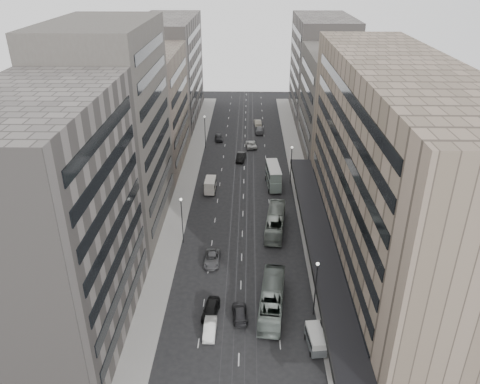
# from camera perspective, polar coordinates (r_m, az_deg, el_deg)

# --- Properties ---
(ground) EXTENTS (220.00, 220.00, 0.00)m
(ground) POSITION_cam_1_polar(r_m,az_deg,el_deg) (67.96, 0.09, -11.79)
(ground) COLOR black
(ground) RESTS_ON ground
(sidewalk_right) EXTENTS (4.00, 125.00, 0.15)m
(sidewalk_right) POSITION_cam_1_polar(r_m,az_deg,el_deg) (100.65, 7.33, 1.66)
(sidewalk_right) COLOR gray
(sidewalk_right) RESTS_ON ground
(sidewalk_left) EXTENTS (4.00, 125.00, 0.15)m
(sidewalk_left) POSITION_cam_1_polar(r_m,az_deg,el_deg) (100.87, -6.36, 1.78)
(sidewalk_left) COLOR gray
(sidewalk_left) RESTS_ON ground
(department_store) EXTENTS (19.20, 60.00, 30.00)m
(department_store) POSITION_cam_1_polar(r_m,az_deg,el_deg) (70.10, 18.06, 2.35)
(department_store) COLOR gray
(department_store) RESTS_ON ground
(building_right_mid) EXTENTS (15.00, 28.00, 24.00)m
(building_right_mid) POSITION_cam_1_polar(r_m,az_deg,el_deg) (111.38, 11.91, 10.34)
(building_right_mid) COLOR #4A4540
(building_right_mid) RESTS_ON ground
(building_right_far) EXTENTS (15.00, 32.00, 28.00)m
(building_right_far) POSITION_cam_1_polar(r_m,az_deg,el_deg) (139.65, 9.88, 14.62)
(building_right_far) COLOR slate
(building_right_far) RESTS_ON ground
(building_left_a) EXTENTS (15.00, 28.00, 30.00)m
(building_left_a) POSITION_cam_1_polar(r_m,az_deg,el_deg) (57.36, -22.12, -3.89)
(building_left_a) COLOR slate
(building_left_a) RESTS_ON ground
(building_left_b) EXTENTS (15.00, 26.00, 34.00)m
(building_left_b) POSITION_cam_1_polar(r_m,az_deg,el_deg) (79.71, -15.42, 7.22)
(building_left_b) COLOR #4A4540
(building_left_b) RESTS_ON ground
(building_left_c) EXTENTS (15.00, 28.00, 25.00)m
(building_left_c) POSITION_cam_1_polar(r_m,az_deg,el_deg) (105.97, -11.32, 9.85)
(building_left_c) COLOR #736959
(building_left_c) RESTS_ON ground
(building_left_d) EXTENTS (15.00, 38.00, 28.00)m
(building_left_d) POSITION_cam_1_polar(r_m,az_deg,el_deg) (137.03, -8.61, 14.49)
(building_left_d) COLOR slate
(building_left_d) RESTS_ON ground
(lamp_right_near) EXTENTS (0.44, 0.44, 8.32)m
(lamp_right_near) POSITION_cam_1_polar(r_m,az_deg,el_deg) (61.44, 9.26, -10.85)
(lamp_right_near) COLOR #262628
(lamp_right_near) RESTS_ON ground
(lamp_right_far) EXTENTS (0.44, 0.44, 8.32)m
(lamp_right_far) POSITION_cam_1_polar(r_m,az_deg,el_deg) (96.07, 6.28, 3.82)
(lamp_right_far) COLOR #262628
(lamp_right_far) RESTS_ON ground
(lamp_left_near) EXTENTS (0.44, 0.44, 8.32)m
(lamp_left_near) POSITION_cam_1_polar(r_m,az_deg,el_deg) (75.75, -7.11, -2.85)
(lamp_left_near) COLOR #262628
(lamp_left_near) RESTS_ON ground
(lamp_left_far) EXTENTS (0.44, 0.44, 8.32)m
(lamp_left_far) POSITION_cam_1_polar(r_m,az_deg,el_deg) (114.86, -4.30, 7.78)
(lamp_left_far) COLOR #262628
(lamp_left_far) RESTS_ON ground
(bus_near) EXTENTS (4.19, 12.51, 3.42)m
(bus_near) POSITION_cam_1_polar(r_m,az_deg,el_deg) (63.82, 3.91, -12.87)
(bus_near) COLOR gray
(bus_near) RESTS_ON ground
(bus_far) EXTENTS (4.19, 12.28, 3.35)m
(bus_far) POSITION_cam_1_polar(r_m,az_deg,el_deg) (80.68, 4.33, -3.62)
(bus_far) COLOR gray
(bus_far) RESTS_ON ground
(double_decker) EXTENTS (3.10, 8.54, 4.59)m
(double_decker) POSITION_cam_1_polar(r_m,az_deg,el_deg) (95.63, 4.09, 2.02)
(double_decker) COLOR slate
(double_decker) RESTS_ON ground
(vw_microbus) EXTENTS (2.35, 4.45, 2.31)m
(vw_microbus) POSITION_cam_1_polar(r_m,az_deg,el_deg) (59.56, 9.20, -17.25)
(vw_microbus) COLOR #4E5355
(vw_microbus) RESTS_ON ground
(panel_van) EXTENTS (2.34, 4.57, 2.84)m
(panel_van) POSITION_cam_1_polar(r_m,az_deg,el_deg) (93.63, -3.65, 0.85)
(panel_van) COLOR beige
(panel_van) RESTS_ON ground
(sedan_0) EXTENTS (2.52, 4.97, 1.62)m
(sedan_0) POSITION_cam_1_polar(r_m,az_deg,el_deg) (63.60, -3.58, -14.07)
(sedan_0) COLOR black
(sedan_0) RESTS_ON ground
(sedan_1) EXTENTS (1.54, 4.33, 1.42)m
(sedan_1) POSITION_cam_1_polar(r_m,az_deg,el_deg) (61.06, -3.69, -16.29)
(sedan_1) COLOR white
(sedan_1) RESTS_ON ground
(sedan_2) EXTENTS (2.40, 5.13, 1.42)m
(sedan_2) POSITION_cam_1_polar(r_m,az_deg,el_deg) (72.89, -3.44, -8.14)
(sedan_2) COLOR #535456
(sedan_2) RESTS_ON ground
(sedan_3) EXTENTS (2.35, 4.90, 1.38)m
(sedan_3) POSITION_cam_1_polar(r_m,az_deg,el_deg) (63.19, -0.03, -14.48)
(sedan_3) COLOR #242326
(sedan_3) RESTS_ON ground
(sedan_4) EXTENTS (2.63, 5.19, 1.69)m
(sedan_4) POSITION_cam_1_polar(r_m,az_deg,el_deg) (96.53, -3.56, 1.21)
(sedan_4) COLOR #A29A87
(sedan_4) RESTS_ON ground
(sedan_5) EXTENTS (2.38, 5.33, 1.70)m
(sedan_5) POSITION_cam_1_polar(r_m,az_deg,el_deg) (108.80, 0.09, 4.30)
(sedan_5) COLOR black
(sedan_5) RESTS_ON ground
(sedan_6) EXTENTS (3.02, 5.60, 1.49)m
(sedan_6) POSITION_cam_1_polar(r_m,az_deg,el_deg) (116.80, 1.36, 5.85)
(sedan_6) COLOR beige
(sedan_6) RESTS_ON ground
(sedan_7) EXTENTS (2.31, 5.66, 1.64)m
(sedan_7) POSITION_cam_1_polar(r_m,az_deg,el_deg) (126.97, 2.38, 7.60)
(sedan_7) COLOR slate
(sedan_7) RESTS_ON ground
(sedan_8) EXTENTS (2.43, 4.74, 1.55)m
(sedan_8) POSITION_cam_1_polar(r_m,az_deg,el_deg) (121.36, -2.61, 6.66)
(sedan_8) COLOR #232325
(sedan_8) RESTS_ON ground
(sedan_9) EXTENTS (2.18, 5.27, 1.70)m
(sedan_9) POSITION_cam_1_polar(r_m,az_deg,el_deg) (132.48, 2.17, 8.44)
(sedan_9) COLOR #B3A994
(sedan_9) RESTS_ON ground
(pedestrian) EXTENTS (0.73, 0.66, 1.67)m
(pedestrian) POSITION_cam_1_polar(r_m,az_deg,el_deg) (61.85, 9.81, -15.69)
(pedestrian) COLOR black
(pedestrian) RESTS_ON sidewalk_right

